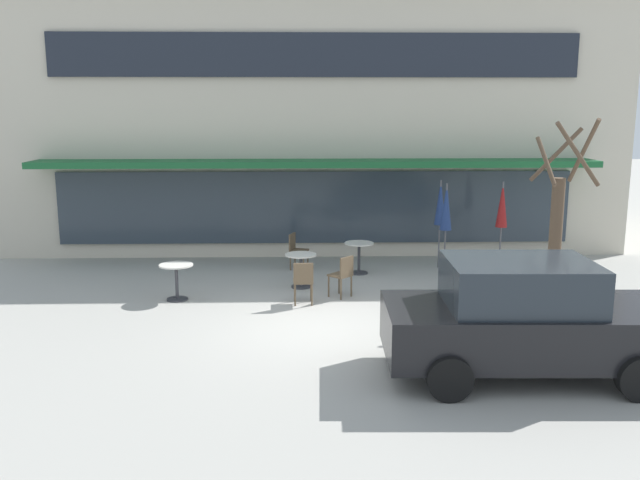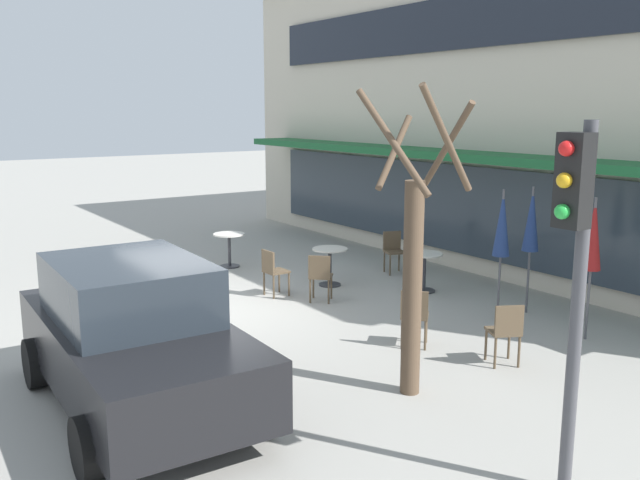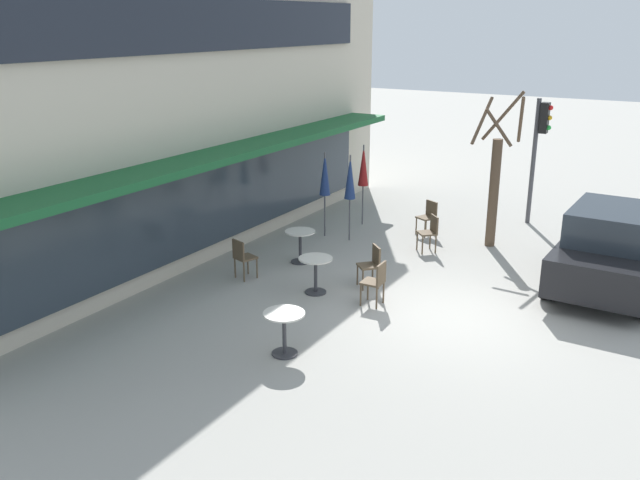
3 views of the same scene
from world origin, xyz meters
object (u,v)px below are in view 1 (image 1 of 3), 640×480
(patio_umbrella_corner_open, at_px, (446,208))
(cafe_chair_1, at_px, (296,248))
(cafe_chair_3, at_px, (343,273))
(patio_umbrella_green_folded, at_px, (502,205))
(cafe_chair_2, at_px, (303,279))
(parked_sedan, at_px, (525,319))
(cafe_chair_4, at_px, (476,275))
(cafe_table_by_tree, at_px, (301,265))
(cafe_chair_0, at_px, (526,268))
(cafe_table_streetside, at_px, (176,276))
(street_tree, at_px, (557,231))
(patio_umbrella_cream_folded, at_px, (440,203))
(cafe_table_near_wall, at_px, (359,253))

(patio_umbrella_corner_open, xyz_separation_m, cafe_chair_1, (-3.54, 0.72, -1.10))
(patio_umbrella_corner_open, height_order, cafe_chair_3, patio_umbrella_corner_open)
(patio_umbrella_corner_open, height_order, cafe_chair_1, patio_umbrella_corner_open)
(patio_umbrella_green_folded, bearing_deg, cafe_chair_2, -150.42)
(parked_sedan, bearing_deg, patio_umbrella_corner_open, 88.83)
(patio_umbrella_green_folded, bearing_deg, cafe_chair_4, -116.65)
(cafe_table_by_tree, relative_size, cafe_chair_1, 0.85)
(patio_umbrella_green_folded, distance_m, parked_sedan, 6.75)
(parked_sedan, bearing_deg, patio_umbrella_green_folded, 76.55)
(patio_umbrella_corner_open, bearing_deg, cafe_chair_2, -144.88)
(cafe_chair_0, bearing_deg, cafe_chair_3, -175.28)
(cafe_chair_1, bearing_deg, cafe_table_streetside, -132.65)
(cafe_chair_3, bearing_deg, street_tree, -18.74)
(cafe_chair_0, height_order, cafe_chair_1, same)
(patio_umbrella_green_folded, bearing_deg, cafe_chair_0, -89.14)
(patio_umbrella_green_folded, distance_m, patio_umbrella_cream_folded, 1.47)
(cafe_table_near_wall, relative_size, cafe_table_streetside, 1.00)
(cafe_table_near_wall, height_order, cafe_chair_0, cafe_chair_0)
(patio_umbrella_green_folded, distance_m, patio_umbrella_corner_open, 1.48)
(cafe_table_by_tree, xyz_separation_m, cafe_chair_1, (-0.11, 1.76, 0.01))
(cafe_table_streetside, xyz_separation_m, cafe_chair_1, (2.47, 2.68, 0.01))
(cafe_chair_0, distance_m, cafe_chair_3, 4.03)
(cafe_table_near_wall, distance_m, cafe_chair_0, 3.90)
(parked_sedan, bearing_deg, cafe_chair_4, 85.24)
(cafe_chair_4, bearing_deg, patio_umbrella_corner_open, 95.92)
(patio_umbrella_cream_folded, bearing_deg, street_tree, -70.32)
(patio_umbrella_cream_folded, distance_m, parked_sedan, 6.94)
(cafe_table_near_wall, relative_size, cafe_chair_2, 0.85)
(patio_umbrella_cream_folded, height_order, cafe_chair_2, patio_umbrella_cream_folded)
(patio_umbrella_green_folded, relative_size, cafe_chair_3, 2.47)
(cafe_chair_1, height_order, cafe_chair_3, same)
(cafe_table_streetside, distance_m, parked_sedan, 7.25)
(cafe_table_by_tree, distance_m, cafe_chair_1, 1.76)
(cafe_table_streetside, xyz_separation_m, patio_umbrella_corner_open, (6.02, 1.96, 1.11))
(cafe_chair_1, xyz_separation_m, cafe_chair_3, (0.99, -2.59, 0.00))
(cafe_table_near_wall, xyz_separation_m, cafe_chair_0, (3.49, -1.75, 0.01))
(patio_umbrella_green_folded, bearing_deg, patio_umbrella_corner_open, -166.11)
(patio_umbrella_cream_folded, relative_size, cafe_chair_3, 2.47)
(patio_umbrella_cream_folded, height_order, cafe_chair_3, patio_umbrella_cream_folded)
(cafe_chair_2, height_order, cafe_chair_4, same)
(patio_umbrella_cream_folded, relative_size, patio_umbrella_corner_open, 1.00)
(cafe_table_by_tree, distance_m, cafe_chair_4, 3.79)
(cafe_table_near_wall, relative_size, cafe_table_by_tree, 1.00)
(cafe_chair_3, bearing_deg, patio_umbrella_cream_folded, 45.44)
(patio_umbrella_corner_open, xyz_separation_m, parked_sedan, (-0.13, -6.17, -0.75))
(cafe_chair_0, xyz_separation_m, parked_sedan, (-1.59, -4.63, 0.35))
(patio_umbrella_corner_open, xyz_separation_m, street_tree, (1.42, -3.22, 0.02))
(patio_umbrella_corner_open, relative_size, street_tree, 0.58)
(parked_sedan, bearing_deg, patio_umbrella_cream_folded, 88.87)
(patio_umbrella_green_folded, height_order, cafe_chair_0, patio_umbrella_green_folded)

